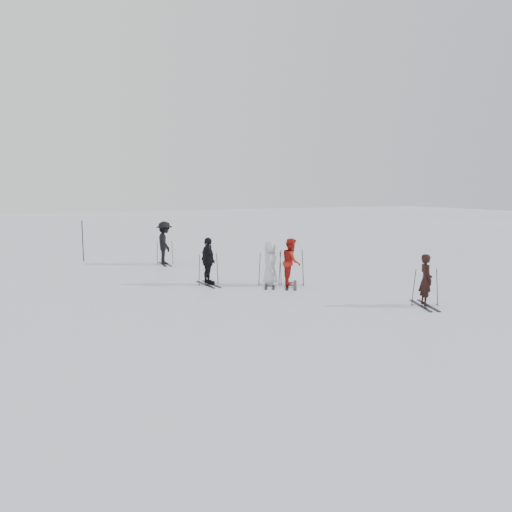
{
  "coord_description": "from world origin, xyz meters",
  "views": [
    {
      "loc": [
        -7.74,
        -15.5,
        3.5
      ],
      "look_at": [
        0.0,
        1.0,
        1.0
      ],
      "focal_mm": 35.0,
      "sensor_mm": 36.0,
      "label": 1
    }
  ],
  "objects_px": {
    "skier_uphill_left": "(208,262)",
    "skier_grey": "(270,264)",
    "skier_red": "(291,262)",
    "piste_marker": "(83,241)",
    "skier_near_dark": "(426,281)",
    "skier_uphill_far": "(165,243)"
  },
  "relations": [
    {
      "from": "skier_uphill_left",
      "to": "skier_grey",
      "type": "bearing_deg",
      "value": -122.68
    },
    {
      "from": "skier_red",
      "to": "piste_marker",
      "type": "relative_size",
      "value": 0.86
    },
    {
      "from": "skier_uphill_left",
      "to": "piste_marker",
      "type": "xyz_separation_m",
      "value": [
        -3.46,
        8.08,
        0.13
      ]
    },
    {
      "from": "skier_near_dark",
      "to": "piste_marker",
      "type": "height_order",
      "value": "piste_marker"
    },
    {
      "from": "piste_marker",
      "to": "skier_uphill_far",
      "type": "bearing_deg",
      "value": -39.0
    },
    {
      "from": "skier_grey",
      "to": "skier_uphill_far",
      "type": "bearing_deg",
      "value": 46.05
    },
    {
      "from": "skier_uphill_left",
      "to": "piste_marker",
      "type": "height_order",
      "value": "piste_marker"
    },
    {
      "from": "skier_near_dark",
      "to": "piste_marker",
      "type": "xyz_separation_m",
      "value": [
        -8.17,
        13.96,
        0.21
      ]
    },
    {
      "from": "skier_near_dark",
      "to": "skier_red",
      "type": "bearing_deg",
      "value": 46.51
    },
    {
      "from": "skier_red",
      "to": "skier_uphill_far",
      "type": "height_order",
      "value": "skier_uphill_far"
    },
    {
      "from": "skier_grey",
      "to": "skier_uphill_far",
      "type": "relative_size",
      "value": 0.81
    },
    {
      "from": "skier_uphill_left",
      "to": "skier_uphill_far",
      "type": "distance_m",
      "value": 5.42
    },
    {
      "from": "skier_near_dark",
      "to": "skier_red",
      "type": "distance_m",
      "value": 4.9
    },
    {
      "from": "skier_near_dark",
      "to": "skier_uphill_far",
      "type": "distance_m",
      "value": 12.31
    },
    {
      "from": "skier_uphill_left",
      "to": "skier_uphill_far",
      "type": "height_order",
      "value": "skier_uphill_far"
    },
    {
      "from": "skier_red",
      "to": "skier_uphill_left",
      "type": "height_order",
      "value": "skier_uphill_left"
    },
    {
      "from": "skier_near_dark",
      "to": "skier_uphill_far",
      "type": "relative_size",
      "value": 0.79
    },
    {
      "from": "skier_grey",
      "to": "skier_red",
      "type": "bearing_deg",
      "value": -91.78
    },
    {
      "from": "skier_red",
      "to": "piste_marker",
      "type": "xyz_separation_m",
      "value": [
        -6.09,
        9.52,
        0.13
      ]
    },
    {
      "from": "skier_grey",
      "to": "piste_marker",
      "type": "xyz_separation_m",
      "value": [
        -5.43,
        9.15,
        0.19
      ]
    },
    {
      "from": "skier_uphill_left",
      "to": "skier_uphill_far",
      "type": "relative_size",
      "value": 0.87
    },
    {
      "from": "skier_uphill_far",
      "to": "skier_grey",
      "type": "bearing_deg",
      "value": -158.62
    }
  ]
}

